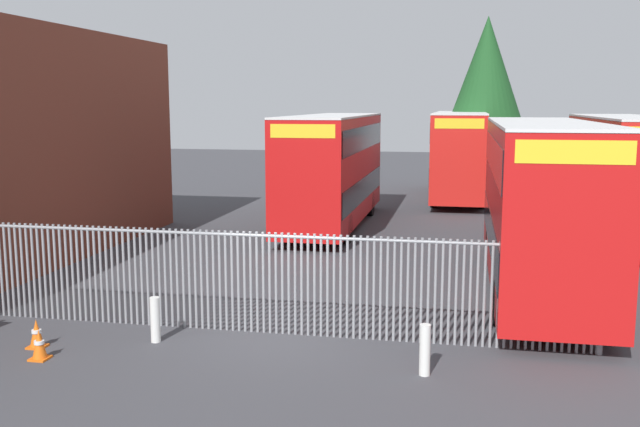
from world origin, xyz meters
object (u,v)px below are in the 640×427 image
Objects in this scene: double_decker_bus_near_gate at (541,199)px; traffic_cone_mid_forecourt at (39,345)px; double_decker_bus_far_back at (459,152)px; traffic_cone_by_gate at (37,334)px; bollard_center_front at (425,350)px; double_decker_bus_behind_fence_left at (333,166)px; bollard_near_left at (155,320)px; double_decker_bus_behind_fence_right at (623,172)px.

double_decker_bus_near_gate is 18.32× the size of traffic_cone_mid_forecourt.
double_decker_bus_far_back is (-2.24, 18.05, 0.00)m from double_decker_bus_near_gate.
traffic_cone_by_gate is (-10.34, -6.73, -2.13)m from double_decker_bus_near_gate.
bollard_center_front is 7.35m from traffic_cone_mid_forecourt.
double_decker_bus_behind_fence_left reaches higher than bollard_center_front.
traffic_cone_mid_forecourt is at bearing -141.54° from bollard_near_left.
double_decker_bus_behind_fence_left is 16.31m from traffic_cone_mid_forecourt.
double_decker_bus_behind_fence_right reaches higher than traffic_cone_by_gate.
traffic_cone_by_gate is (-2.21, -0.80, -0.19)m from bollard_near_left.
bollard_near_left is 5.60m from bollard_center_front.
traffic_cone_by_gate is at bearing -108.10° from double_decker_bus_far_back.
traffic_cone_by_gate is at bearing 126.51° from traffic_cone_mid_forecourt.
traffic_cone_by_gate is (-7.76, -0.06, -0.19)m from bollard_center_front.
bollard_near_left is at bearing 172.41° from bollard_center_front.
traffic_cone_by_gate is (-3.26, -15.33, -2.13)m from double_decker_bus_behind_fence_left.
double_decker_bus_behind_fence_left is 18.32× the size of traffic_cone_by_gate.
double_decker_bus_behind_fence_left reaches higher than bollard_near_left.
double_decker_bus_behind_fence_left and double_decker_bus_far_back have the same top height.
double_decker_bus_near_gate and double_decker_bus_behind_fence_left have the same top height.
bollard_center_front is 7.76m from traffic_cone_by_gate.
bollard_near_left is at bearing -103.80° from double_decker_bus_far_back.
traffic_cone_by_gate is (-8.10, -24.78, -2.13)m from double_decker_bus_far_back.
double_decker_bus_behind_fence_left is 18.32× the size of traffic_cone_mid_forecourt.
bollard_center_front is at bearing -7.59° from bollard_near_left.
double_decker_bus_far_back is 24.79m from bollard_center_front.
double_decker_bus_near_gate and double_decker_bus_far_back have the same top height.
bollard_near_left reaches higher than traffic_cone_mid_forecourt.
bollard_near_left is (-5.89, -23.97, -1.95)m from double_decker_bus_far_back.
double_decker_bus_behind_fence_left is at bearing 129.46° from double_decker_bus_near_gate.
traffic_cone_mid_forecourt is (0.44, -0.60, 0.00)m from traffic_cone_by_gate.
traffic_cone_by_gate is 0.74m from traffic_cone_mid_forecourt.
bollard_center_front is (4.50, -15.27, -1.95)m from double_decker_bus_behind_fence_left.
traffic_cone_by_gate is 1.00× the size of traffic_cone_mid_forecourt.
double_decker_bus_near_gate is at bearing 68.86° from bollard_center_front.
double_decker_bus_near_gate reaches higher than traffic_cone_mid_forecourt.
double_decker_bus_behind_fence_left is 14.69m from bollard_near_left.
double_decker_bus_far_back is (4.84, 9.45, 0.00)m from double_decker_bus_behind_fence_left.
double_decker_bus_behind_fence_right is 20.63m from traffic_cone_by_gate.
double_decker_bus_near_gate is 11.38× the size of bollard_near_left.
double_decker_bus_near_gate is 12.50m from traffic_cone_mid_forecourt.
double_decker_bus_near_gate and double_decker_bus_behind_fence_right have the same top height.
bollard_center_front is 1.61× the size of traffic_cone_mid_forecourt.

